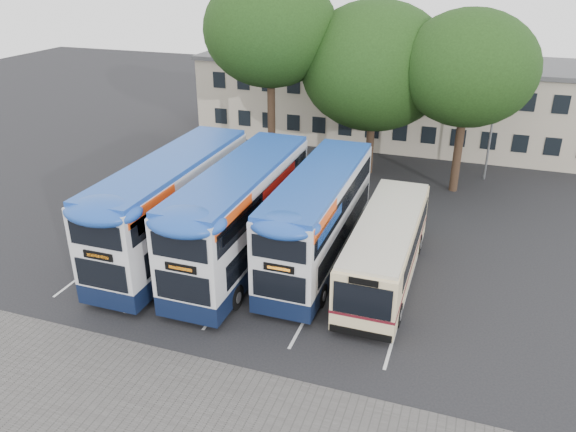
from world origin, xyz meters
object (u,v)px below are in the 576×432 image
(bus_dd_mid, at_px, (242,211))
(bus_dd_left, at_px, (174,203))
(bus_single, at_px, (386,245))
(tree_left, at_px, (270,30))
(tree_right, at_px, (469,69))
(lamp_post, at_px, (496,101))
(tree_mid, at_px, (375,66))
(bus_dd_right, at_px, (319,215))

(bus_dd_mid, bearing_deg, bus_dd_left, -176.78)
(bus_dd_mid, distance_m, bus_single, 6.59)
(tree_left, xyz_separation_m, tree_right, (11.80, 0.20, -1.67))
(lamp_post, height_order, tree_mid, tree_mid)
(lamp_post, xyz_separation_m, bus_dd_right, (-7.08, -13.89, -2.66))
(tree_left, height_order, bus_dd_left, tree_left)
(lamp_post, distance_m, tree_right, 3.86)
(bus_dd_right, bearing_deg, bus_dd_mid, -161.61)
(tree_left, relative_size, bus_dd_mid, 1.12)
(bus_dd_mid, relative_size, bus_single, 1.15)
(tree_right, relative_size, bus_dd_left, 0.94)
(tree_left, distance_m, tree_right, 11.92)
(tree_left, bearing_deg, tree_mid, 14.47)
(tree_mid, relative_size, bus_dd_left, 0.96)
(lamp_post, bearing_deg, tree_mid, -170.83)
(tree_left, bearing_deg, lamp_post, 11.63)
(tree_left, relative_size, tree_mid, 1.15)
(tree_left, height_order, tree_right, tree_left)
(tree_mid, distance_m, bus_dd_left, 16.00)
(tree_mid, bearing_deg, bus_dd_mid, -102.46)
(tree_right, relative_size, bus_dd_mid, 0.95)
(tree_mid, bearing_deg, tree_right, -14.17)
(bus_dd_mid, bearing_deg, tree_right, 55.19)
(lamp_post, height_order, tree_right, tree_right)
(tree_mid, bearing_deg, lamp_post, 9.17)
(lamp_post, distance_m, tree_left, 14.39)
(tree_left, bearing_deg, bus_dd_right, -59.74)
(tree_mid, xyz_separation_m, bus_single, (3.44, -13.14, -5.28))
(tree_mid, relative_size, bus_single, 1.11)
(tree_mid, distance_m, bus_single, 14.57)
(tree_mid, height_order, bus_dd_mid, tree_mid)
(bus_dd_mid, height_order, bus_dd_right, bus_dd_mid)
(lamp_post, height_order, tree_left, tree_left)
(lamp_post, relative_size, bus_single, 0.93)
(bus_dd_right, bearing_deg, tree_mid, 91.09)
(bus_dd_left, bearing_deg, bus_single, 4.91)
(bus_dd_mid, height_order, bus_single, bus_dd_mid)
(tree_mid, height_order, tree_right, tree_mid)
(bus_dd_left, xyz_separation_m, bus_dd_right, (6.69, 1.29, -0.17))
(lamp_post, relative_size, tree_mid, 0.83)
(bus_dd_right, bearing_deg, lamp_post, 62.99)
(tree_mid, xyz_separation_m, bus_dd_right, (0.24, -12.70, -4.51))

